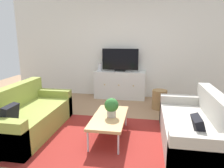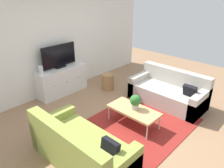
{
  "view_description": "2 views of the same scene",
  "coord_description": "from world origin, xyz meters",
  "px_view_note": "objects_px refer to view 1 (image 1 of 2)",
  "views": [
    {
      "loc": [
        0.64,
        -3.19,
        1.65
      ],
      "look_at": [
        0.0,
        0.5,
        0.79
      ],
      "focal_mm": 33.12,
      "sensor_mm": 36.0,
      "label": 1
    },
    {
      "loc": [
        -3.11,
        -2.42,
        2.74
      ],
      "look_at": [
        0.0,
        0.5,
        0.79
      ],
      "focal_mm": 35.29,
      "sensor_mm": 36.0,
      "label": 2
    }
  ],
  "objects_px": {
    "couch_right_side": "(198,129)",
    "flat_screen_tv": "(120,60)",
    "coffee_table": "(109,118)",
    "potted_plant": "(111,106)",
    "couch_left_side": "(25,117)",
    "glass_vase": "(100,67)",
    "tv_console": "(120,85)",
    "wicker_basket": "(159,99)"
  },
  "relations": [
    {
      "from": "couch_left_side",
      "to": "couch_right_side",
      "type": "distance_m",
      "value": 2.87
    },
    {
      "from": "tv_console",
      "to": "couch_right_side",
      "type": "bearing_deg",
      "value": -57.33
    },
    {
      "from": "coffee_table",
      "to": "tv_console",
      "type": "distance_m",
      "value": 2.34
    },
    {
      "from": "coffee_table",
      "to": "flat_screen_tv",
      "type": "distance_m",
      "value": 2.46
    },
    {
      "from": "coffee_table",
      "to": "potted_plant",
      "type": "distance_m",
      "value": 0.21
    },
    {
      "from": "tv_console",
      "to": "flat_screen_tv",
      "type": "xyz_separation_m",
      "value": [
        -0.0,
        0.02,
        0.67
      ]
    },
    {
      "from": "flat_screen_tv",
      "to": "potted_plant",
      "type": "bearing_deg",
      "value": -85.7
    },
    {
      "from": "couch_right_side",
      "to": "potted_plant",
      "type": "relative_size",
      "value": 5.81
    },
    {
      "from": "couch_left_side",
      "to": "flat_screen_tv",
      "type": "height_order",
      "value": "flat_screen_tv"
    },
    {
      "from": "flat_screen_tv",
      "to": "glass_vase",
      "type": "height_order",
      "value": "flat_screen_tv"
    },
    {
      "from": "couch_right_side",
      "to": "tv_console",
      "type": "xyz_separation_m",
      "value": [
        -1.52,
        2.37,
        0.1
      ]
    },
    {
      "from": "tv_console",
      "to": "couch_left_side",
      "type": "bearing_deg",
      "value": -119.59
    },
    {
      "from": "coffee_table",
      "to": "glass_vase",
      "type": "height_order",
      "value": "glass_vase"
    },
    {
      "from": "couch_left_side",
      "to": "wicker_basket",
      "type": "xyz_separation_m",
      "value": [
        2.38,
        1.65,
        -0.05
      ]
    },
    {
      "from": "couch_left_side",
      "to": "glass_vase",
      "type": "relative_size",
      "value": 9.27
    },
    {
      "from": "glass_vase",
      "to": "wicker_basket",
      "type": "height_order",
      "value": "glass_vase"
    },
    {
      "from": "couch_left_side",
      "to": "glass_vase",
      "type": "bearing_deg",
      "value": 71.69
    },
    {
      "from": "coffee_table",
      "to": "flat_screen_tv",
      "type": "bearing_deg",
      "value": 93.41
    },
    {
      "from": "couch_left_side",
      "to": "flat_screen_tv",
      "type": "distance_m",
      "value": 2.85
    },
    {
      "from": "glass_vase",
      "to": "coffee_table",
      "type": "bearing_deg",
      "value": -73.22
    },
    {
      "from": "tv_console",
      "to": "potted_plant",
      "type": "bearing_deg",
      "value": -85.66
    },
    {
      "from": "couch_left_side",
      "to": "glass_vase",
      "type": "distance_m",
      "value": 2.56
    },
    {
      "from": "glass_vase",
      "to": "couch_left_side",
      "type": "bearing_deg",
      "value": -108.31
    },
    {
      "from": "potted_plant",
      "to": "tv_console",
      "type": "xyz_separation_m",
      "value": [
        -0.18,
        2.34,
        -0.18
      ]
    },
    {
      "from": "couch_right_side",
      "to": "potted_plant",
      "type": "bearing_deg",
      "value": 178.35
    },
    {
      "from": "couch_right_side",
      "to": "potted_plant",
      "type": "xyz_separation_m",
      "value": [
        -1.35,
        0.04,
        0.27
      ]
    },
    {
      "from": "coffee_table",
      "to": "potted_plant",
      "type": "bearing_deg",
      "value": -5.31
    },
    {
      "from": "couch_left_side",
      "to": "tv_console",
      "type": "bearing_deg",
      "value": 60.41
    },
    {
      "from": "flat_screen_tv",
      "to": "couch_right_side",
      "type": "bearing_deg",
      "value": -57.55
    },
    {
      "from": "couch_right_side",
      "to": "flat_screen_tv",
      "type": "distance_m",
      "value": 2.94
    },
    {
      "from": "coffee_table",
      "to": "wicker_basket",
      "type": "height_order",
      "value": "wicker_basket"
    },
    {
      "from": "potted_plant",
      "to": "glass_vase",
      "type": "distance_m",
      "value": 2.47
    },
    {
      "from": "couch_right_side",
      "to": "flat_screen_tv",
      "type": "bearing_deg",
      "value": 122.45
    },
    {
      "from": "couch_left_side",
      "to": "potted_plant",
      "type": "bearing_deg",
      "value": 1.45
    },
    {
      "from": "glass_vase",
      "to": "wicker_basket",
      "type": "relative_size",
      "value": 0.44
    },
    {
      "from": "couch_left_side",
      "to": "potted_plant",
      "type": "height_order",
      "value": "couch_left_side"
    },
    {
      "from": "wicker_basket",
      "to": "couch_right_side",
      "type": "bearing_deg",
      "value": -73.41
    },
    {
      "from": "potted_plant",
      "to": "glass_vase",
      "type": "bearing_deg",
      "value": 107.58
    },
    {
      "from": "couch_left_side",
      "to": "glass_vase",
      "type": "height_order",
      "value": "glass_vase"
    },
    {
      "from": "couch_right_side",
      "to": "potted_plant",
      "type": "distance_m",
      "value": 1.37
    },
    {
      "from": "couch_left_side",
      "to": "tv_console",
      "type": "height_order",
      "value": "couch_left_side"
    },
    {
      "from": "tv_console",
      "to": "glass_vase",
      "type": "relative_size",
      "value": 7.0
    }
  ]
}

